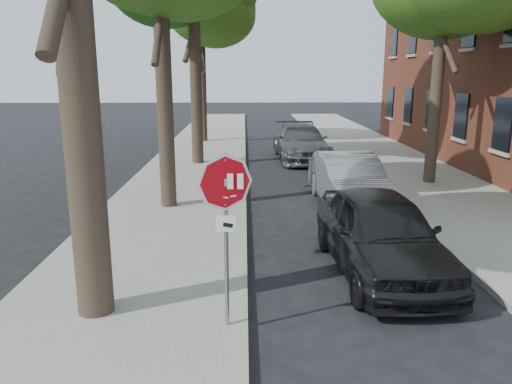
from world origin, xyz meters
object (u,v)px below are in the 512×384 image
Objects in this scene: car_a at (381,233)px; car_c at (301,142)px; tree_far at (200,7)px; car_b at (349,181)px; stop_sign at (226,208)px.

car_c is at bearing 87.64° from car_a.
car_a is (4.92, -18.82, -6.42)m from tree_far.
car_a is 1.01× the size of car_b.
stop_sign reaches higher than car_c.
car_a is (2.90, 2.31, -1.15)m from stop_sign.
car_c is (-0.10, 13.04, -0.02)m from car_a.
stop_sign is 3.89m from car_a.
tree_far is 16.20m from car_b.
stop_sign is at bearing -102.10° from car_c.
car_b is (0.40, 4.94, -0.04)m from car_a.
stop_sign is 8.06m from car_b.
stop_sign is 15.65m from car_c.
car_a is 13.04m from car_c.
stop_sign is 0.49× the size of car_c.
car_c is (2.80, 15.35, -1.17)m from stop_sign.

